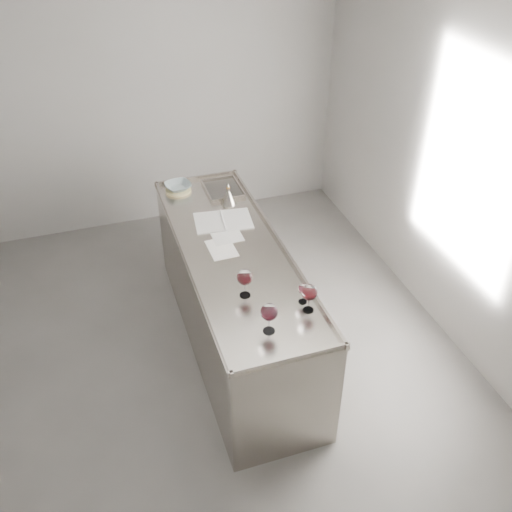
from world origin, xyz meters
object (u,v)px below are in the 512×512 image
object	(u,v)px
counter	(235,298)
wine_glass_right	(309,293)
wine_glass_left	(245,278)
wine_glass_middle	(269,313)
wine_glass_small	(303,290)
ceramic_bowl	(178,186)
wine_funnel	(229,197)
notebook	(223,221)

from	to	relation	value
counter	wine_glass_right	bearing A→B (deg)	-71.17
wine_glass_left	wine_glass_middle	world-z (taller)	wine_glass_middle
wine_glass_middle	wine_glass_small	size ratio (longest dim) A/B	1.47
wine_glass_left	wine_glass_right	bearing A→B (deg)	-38.31
wine_glass_middle	wine_glass_small	bearing A→B (deg)	32.38
counter	ceramic_bowl	world-z (taller)	ceramic_bowl
wine_glass_right	wine_funnel	distance (m)	1.49
wine_glass_middle	ceramic_bowl	size ratio (longest dim) A/B	0.97
notebook	wine_glass_small	bearing A→B (deg)	-71.31
counter	ceramic_bowl	distance (m)	1.16
wine_glass_right	wine_funnel	world-z (taller)	wine_glass_right
wine_glass_left	wine_funnel	bearing A→B (deg)	79.07
ceramic_bowl	wine_glass_middle	bearing A→B (deg)	-85.07
wine_glass_left	counter	bearing A→B (deg)	81.99
ceramic_bowl	wine_funnel	size ratio (longest dim) A/B	1.13
notebook	ceramic_bowl	world-z (taller)	ceramic_bowl
ceramic_bowl	wine_funnel	bearing A→B (deg)	-43.37
wine_glass_small	wine_funnel	world-z (taller)	wine_funnel
counter	wine_glass_small	size ratio (longest dim) A/B	16.44
counter	wine_funnel	distance (m)	0.88
counter	notebook	distance (m)	0.63
notebook	counter	bearing A→B (deg)	-88.12
notebook	wine_funnel	xyz separation A→B (m)	(0.12, 0.26, 0.05)
counter	ceramic_bowl	bearing A→B (deg)	101.25
counter	wine_glass_small	distance (m)	0.96
wine_glass_small	notebook	world-z (taller)	wine_glass_small
wine_funnel	counter	bearing A→B (deg)	-103.17
wine_glass_left	ceramic_bowl	distance (m)	1.56
wine_glass_left	wine_glass_right	world-z (taller)	wine_glass_left
wine_glass_right	notebook	bearing A→B (deg)	101.00
notebook	wine_funnel	distance (m)	0.30
wine_glass_right	wine_glass_small	bearing A→B (deg)	91.86
wine_glass_small	wine_funnel	distance (m)	1.40
wine_glass_right	wine_funnel	xyz separation A→B (m)	(-0.12, 1.49, -0.09)
wine_glass_right	notebook	world-z (taller)	wine_glass_right
wine_glass_small	notebook	size ratio (longest dim) A/B	0.30
wine_glass_left	wine_funnel	size ratio (longest dim) A/B	1.07
wine_glass_middle	notebook	size ratio (longest dim) A/B	0.44
wine_glass_left	notebook	xyz separation A→B (m)	(0.11, 0.95, -0.14)
wine_glass_middle	ceramic_bowl	bearing A→B (deg)	94.93
notebook	ceramic_bowl	distance (m)	0.65
wine_glass_right	ceramic_bowl	size ratio (longest dim) A/B	0.92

